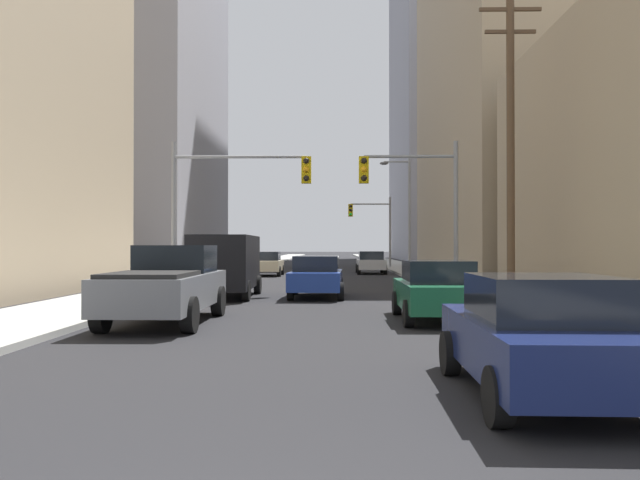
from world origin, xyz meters
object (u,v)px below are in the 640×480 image
Objects in this scene: pickup_truck_grey at (168,285)px; sedan_navy at (541,336)px; traffic_signal_far_right at (372,220)px; cargo_van_black at (226,262)px; traffic_signal_near_left at (235,189)px; traffic_signal_near_right at (414,191)px; sedan_silver at (371,262)px; sedan_green at (437,290)px; sedan_beige at (267,264)px; sedan_blue at (317,276)px.

pickup_truck_grey reaches higher than sedan_navy.
cargo_van_black is at bearing -103.46° from traffic_signal_far_right.
traffic_signal_near_left is 1.00× the size of traffic_signal_near_right.
sedan_navy is 35.23m from sedan_silver.
traffic_signal_near_left is (-6.47, -18.20, 3.35)m from sedan_silver.
sedan_green is at bearing -91.08° from traffic_signal_far_right.
cargo_van_black is 1.24× the size of sedan_navy.
traffic_signal_near_right is (7.31, -15.11, 3.28)m from sedan_beige.
pickup_truck_grey is at bearing 131.25° from sedan_navy.
sedan_beige is at bearing 101.84° from sedan_blue.
sedan_green is (6.66, 0.55, -0.16)m from pickup_truck_grey.
sedan_blue is at bearing -0.80° from cargo_van_black.
cargo_van_black is 1.25× the size of sedan_beige.
traffic_signal_near_left reaches higher than cargo_van_black.
traffic_signal_far_right reaches higher than cargo_van_black.
cargo_van_black reaches higher than sedan_navy.
sedan_green is 1.00× the size of sedan_silver.
sedan_navy is at bearing -92.05° from traffic_signal_near_right.
sedan_beige is at bearing 90.21° from pickup_truck_grey.
cargo_van_black is 0.88× the size of traffic_signal_near_left.
traffic_signal_far_right is at bearing 86.00° from sedan_silver.
traffic_signal_far_right is (7.22, 30.14, 2.75)m from cargo_van_black.
sedan_blue is at bearing 65.75° from pickup_truck_grey.
traffic_signal_far_right reaches higher than pickup_truck_grey.
sedan_green is at bearing -65.80° from sedan_blue.
pickup_truck_grey is 1.29× the size of sedan_beige.
traffic_signal_far_right is (7.45, 13.27, 3.26)m from sedan_beige.
sedan_blue is 1.01× the size of sedan_silver.
traffic_signal_near_left is (0.27, -15.11, 3.35)m from sedan_beige.
sedan_silver is at bearing 76.49° from pickup_truck_grey.
traffic_signal_near_right is at bearing -90.28° from traffic_signal_far_right.
traffic_signal_far_right is (3.91, 30.19, 3.26)m from sedan_blue.
traffic_signal_near_right is (0.56, 8.93, 3.28)m from sedan_green.
cargo_van_black is (0.15, 7.72, 0.35)m from pickup_truck_grey.
cargo_van_black is 3.35m from sedan_blue.
sedan_navy is 17.35m from traffic_signal_near_right.
sedan_green is at bearing 4.73° from pickup_truck_grey.
traffic_signal_far_right reaches higher than sedan_blue.
pickup_truck_grey reaches higher than sedan_green.
sedan_silver is at bearing 90.02° from sedan_green.
sedan_silver is (6.65, 27.69, -0.16)m from pickup_truck_grey.
traffic_signal_near_left is at bearing 110.69° from sedan_navy.
sedan_silver is at bearing 80.93° from sedan_blue.
sedan_beige is at bearing 115.83° from traffic_signal_near_right.
sedan_navy is 0.71× the size of traffic_signal_far_right.
pickup_truck_grey is 6.68m from sedan_green.
pickup_truck_grey is 8.42m from sedan_blue.
traffic_signal_near_left is 1.00× the size of traffic_signal_far_right.
traffic_signal_far_right is at bearing 75.81° from traffic_signal_near_left.
cargo_van_black is 21.01m from sedan_silver.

